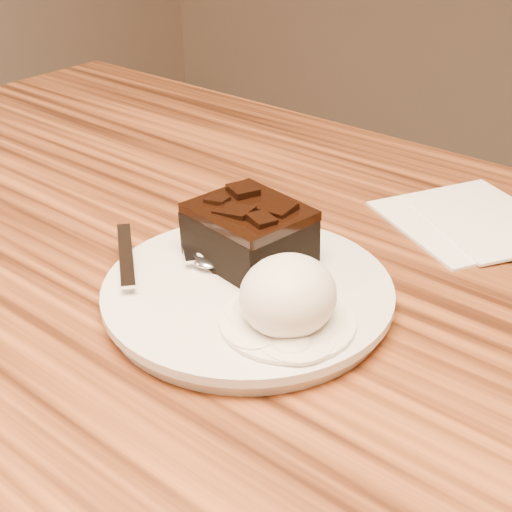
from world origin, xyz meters
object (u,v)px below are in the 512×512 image
Objects in this scene: ice_cream_scoop at (288,295)px; napkin at (469,219)px; brownie at (249,237)px; plate at (248,295)px; spoon at (207,258)px.

ice_cream_scoop is 0.27m from napkin.
napkin is at bearing 65.18° from brownie.
spoon is (-0.05, 0.00, 0.01)m from plate.
plate is 1.46× the size of spoon.
brownie is at bearing 128.02° from plate.
ice_cream_scoop is (0.05, -0.02, 0.03)m from plate.
spoon is at bearing 165.75° from ice_cream_scoop.
spoon reaches higher than napkin.
brownie is at bearing -114.82° from napkin.
napkin is (0.12, 0.24, -0.02)m from spoon.
plate reaches higher than napkin.
ice_cream_scoop reaches higher than spoon.
brownie is at bearing 0.96° from spoon.
ice_cream_scoop is 0.50× the size of napkin.
brownie is at bearing 146.09° from ice_cream_scoop.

